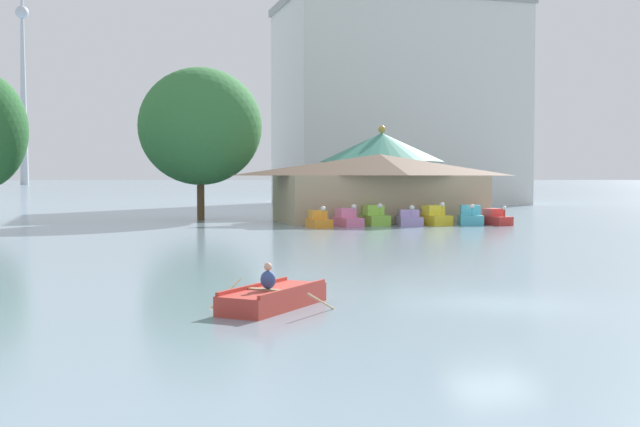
{
  "coord_description": "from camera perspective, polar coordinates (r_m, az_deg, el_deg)",
  "views": [
    {
      "loc": [
        -10.93,
        -21.07,
        3.6
      ],
      "look_at": [
        1.6,
        24.01,
        1.52
      ],
      "focal_mm": 46.21,
      "sensor_mm": 36.0,
      "label": 1
    }
  ],
  "objects": [
    {
      "name": "ground_plane",
      "position": [
        24.0,
        11.82,
        -6.13
      ],
      "size": [
        2000.0,
        2000.0,
        0.0
      ],
      "primitive_type": "plane",
      "color": "gray"
    },
    {
      "name": "rowboat_with_rower",
      "position": [
        22.68,
        -3.26,
        -5.85
      ],
      "size": [
        3.63,
        3.82,
        1.37
      ],
      "rotation": [
        0.0,
        0.0,
        0.85
      ],
      "color": "#B7382D",
      "rests_on": "ground"
    },
    {
      "name": "pedal_boat_orange",
      "position": [
        58.52,
        -0.09,
        -0.5
      ],
      "size": [
        1.38,
        2.59,
        1.57
      ],
      "rotation": [
        0.0,
        0.0,
        -1.55
      ],
      "color": "orange",
      "rests_on": "ground"
    },
    {
      "name": "pedal_boat_pink",
      "position": [
        60.03,
        1.89,
        -0.39
      ],
      "size": [
        1.76,
        2.9,
        1.66
      ],
      "rotation": [
        0.0,
        0.0,
        -1.44
      ],
      "color": "pink",
      "rests_on": "ground"
    },
    {
      "name": "pedal_boat_lime",
      "position": [
        61.27,
        3.8,
        -0.26
      ],
      "size": [
        1.65,
        2.59,
        1.68
      ],
      "rotation": [
        0.0,
        0.0,
        -1.53
      ],
      "color": "#8CCC3F",
      "rests_on": "ground"
    },
    {
      "name": "pedal_boat_lavender",
      "position": [
        61.51,
        6.2,
        -0.38
      ],
      "size": [
        2.18,
        2.99,
        1.56
      ],
      "rotation": [
        0.0,
        0.0,
        -1.78
      ],
      "color": "#B299D8",
      "rests_on": "ground"
    },
    {
      "name": "pedal_boat_yellow",
      "position": [
        61.96,
        7.97,
        -0.26
      ],
      "size": [
        1.98,
        2.49,
        1.74
      ],
      "rotation": [
        0.0,
        0.0,
        -1.4
      ],
      "color": "yellow",
      "rests_on": "ground"
    },
    {
      "name": "pedal_boat_cyan",
      "position": [
        62.71,
        10.37,
        -0.25
      ],
      "size": [
        2.49,
        3.11,
        1.61
      ],
      "rotation": [
        0.0,
        0.0,
        -1.91
      ],
      "color": "#4CB7CC",
      "rests_on": "ground"
    },
    {
      "name": "pedal_boat_red",
      "position": [
        63.08,
        12.02,
        -0.34
      ],
      "size": [
        1.79,
        2.77,
        1.46
      ],
      "rotation": [
        0.0,
        0.0,
        -1.38
      ],
      "color": "red",
      "rests_on": "ground"
    },
    {
      "name": "boathouse",
      "position": [
        66.35,
        4.17,
        1.89
      ],
      "size": [
        17.24,
        8.78,
        5.43
      ],
      "color": "tan",
      "rests_on": "ground"
    },
    {
      "name": "green_roof_pavilion",
      "position": [
        76.81,
        4.29,
        3.22
      ],
      "size": [
        11.59,
        11.59,
        8.38
      ],
      "color": "brown",
      "rests_on": "ground"
    },
    {
      "name": "shoreline_tree_mid",
      "position": [
        69.28,
        -8.29,
        5.99
      ],
      "size": [
        10.22,
        10.22,
        12.66
      ],
      "color": "brown",
      "rests_on": "ground"
    },
    {
      "name": "background_building_block",
      "position": [
        110.62,
        5.36,
        7.56
      ],
      "size": [
        30.88,
        18.61,
        26.55
      ],
      "color": "silver",
      "rests_on": "ground"
    },
    {
      "name": "distant_broadcast_tower",
      "position": [
        413.96,
        -19.91,
        11.03
      ],
      "size": [
        5.99,
        5.99,
        152.22
      ],
      "color": "#B7BCC6",
      "rests_on": "ground"
    }
  ]
}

